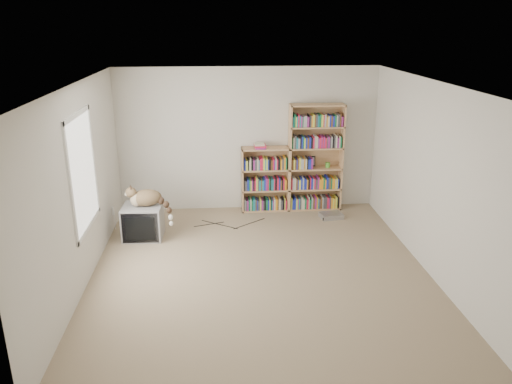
{
  "coord_description": "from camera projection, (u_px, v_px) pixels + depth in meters",
  "views": [
    {
      "loc": [
        -0.54,
        -6.0,
        3.21
      ],
      "look_at": [
        0.02,
        1.0,
        0.8
      ],
      "focal_mm": 35.0,
      "sensor_mm": 36.0,
      "label": 1
    }
  ],
  "objects": [
    {
      "name": "window",
      "position": [
        83.0,
        172.0,
        6.3
      ],
      "size": [
        0.02,
        1.22,
        1.52
      ],
      "primitive_type": "cube",
      "color": "white",
      "rests_on": "wall_left"
    },
    {
      "name": "wall_outlet",
      "position": [
        113.0,
        211.0,
        8.01
      ],
      "size": [
        0.01,
        0.08,
        0.13
      ],
      "primitive_type": "cube",
      "color": "silver",
      "rests_on": "wall_left"
    },
    {
      "name": "floor_cables",
      "position": [
        244.0,
        230.0,
        8.09
      ],
      "size": [
        1.2,
        0.7,
        0.01
      ],
      "primitive_type": null,
      "color": "black",
      "rests_on": "floor"
    },
    {
      "name": "bookcase_tall",
      "position": [
        315.0,
        160.0,
        8.76
      ],
      "size": [
        0.94,
        0.3,
        1.88
      ],
      "color": "tan",
      "rests_on": "floor"
    },
    {
      "name": "wall_back",
      "position": [
        248.0,
        140.0,
        8.69
      ],
      "size": [
        4.5,
        0.02,
        2.5
      ],
      "primitive_type": "cube",
      "color": "beige",
      "rests_on": "floor"
    },
    {
      "name": "floor",
      "position": [
        260.0,
        272.0,
        6.74
      ],
      "size": [
        4.5,
        5.0,
        0.01
      ],
      "primitive_type": "cube",
      "color": "gray",
      "rests_on": "ground"
    },
    {
      "name": "bookcase_short",
      "position": [
        265.0,
        182.0,
        8.81
      ],
      "size": [
        0.83,
        0.3,
        1.14
      ],
      "color": "tan",
      "rests_on": "floor"
    },
    {
      "name": "wall_left",
      "position": [
        79.0,
        188.0,
        6.16
      ],
      "size": [
        0.02,
        5.0,
        2.5
      ],
      "primitive_type": "cube",
      "color": "beige",
      "rests_on": "floor"
    },
    {
      "name": "wall_front",
      "position": [
        288.0,
        280.0,
        3.97
      ],
      "size": [
        4.5,
        0.02,
        2.5
      ],
      "primitive_type": "cube",
      "color": "beige",
      "rests_on": "floor"
    },
    {
      "name": "framed_print",
      "position": [
        311.0,
        161.0,
        8.85
      ],
      "size": [
        0.13,
        0.05,
        0.18
      ],
      "primitive_type": "cube",
      "rotation": [
        -0.17,
        0.0,
        0.0
      ],
      "color": "black",
      "rests_on": "bookcase_tall"
    },
    {
      "name": "dvd_player",
      "position": [
        331.0,
        216.0,
        8.57
      ],
      "size": [
        0.41,
        0.32,
        0.08
      ],
      "primitive_type": "cube",
      "rotation": [
        0.0,
        0.0,
        0.16
      ],
      "color": "#A2A2A6",
      "rests_on": "floor"
    },
    {
      "name": "ceiling",
      "position": [
        261.0,
        84.0,
        5.93
      ],
      "size": [
        4.5,
        5.0,
        0.02
      ],
      "primitive_type": "cube",
      "color": "white",
      "rests_on": "wall_back"
    },
    {
      "name": "green_mug",
      "position": [
        328.0,
        165.0,
        8.79
      ],
      "size": [
        0.08,
        0.08,
        0.09
      ],
      "primitive_type": "cylinder",
      "color": "green",
      "rests_on": "bookcase_tall"
    },
    {
      "name": "book_stack",
      "position": [
        260.0,
        146.0,
        8.56
      ],
      "size": [
        0.2,
        0.26,
        0.08
      ],
      "primitive_type": "cube",
      "color": "red",
      "rests_on": "bookcase_short"
    },
    {
      "name": "crt_tv",
      "position": [
        143.0,
        222.0,
        7.75
      ],
      "size": [
        0.61,
        0.56,
        0.52
      ],
      "rotation": [
        0.0,
        0.0,
        -0.03
      ],
      "color": "gray",
      "rests_on": "floor"
    },
    {
      "name": "cat",
      "position": [
        150.0,
        200.0,
        7.63
      ],
      "size": [
        0.74,
        0.5,
        0.56
      ],
      "rotation": [
        0.0,
        0.0,
        0.2
      ],
      "color": "#332114",
      "rests_on": "crt_tv"
    },
    {
      "name": "wall_right",
      "position": [
        432.0,
        180.0,
        6.5
      ],
      "size": [
        0.02,
        5.0,
        2.5
      ],
      "primitive_type": "cube",
      "color": "beige",
      "rests_on": "floor"
    }
  ]
}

